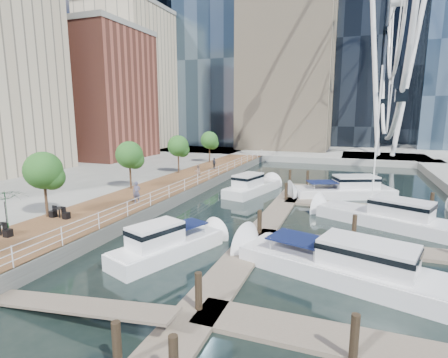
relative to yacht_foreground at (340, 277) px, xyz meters
name	(u,v)px	position (x,y,z in m)	size (l,w,h in m)	color
ground	(160,280)	(-8.37, -3.41, 0.00)	(520.00, 520.00, 0.00)	black
boardwalk	(158,193)	(-17.37, 11.59, 0.50)	(6.00, 60.00, 1.00)	brown
seawall	(186,196)	(-14.37, 11.59, 0.50)	(0.25, 60.00, 1.00)	#595954
land_far	(324,138)	(-8.37, 98.59, 0.50)	(200.00, 114.00, 1.00)	gray
pier	(385,159)	(5.63, 48.59, 0.50)	(14.00, 12.00, 1.00)	gray
railing	(185,185)	(-14.47, 11.59, 1.52)	(0.10, 60.00, 1.05)	white
floating_docks	(338,228)	(-0.40, 6.57, 0.49)	(16.00, 34.00, 2.60)	#6D6051
midrise_condos	(50,77)	(-41.94, 23.41, 13.42)	(19.00, 67.00, 28.00)	#BCAD8E
ferris_wheel	(398,1)	(5.63, 48.59, 25.92)	(5.80, 45.60, 47.80)	white
street_trees	(129,155)	(-19.77, 10.59, 4.29)	(2.60, 42.60, 4.60)	#3F2B1C
yacht_foreground	(340,277)	(0.00, 0.00, 0.00)	(3.03, 11.30, 2.15)	silver
pedestrian_near	(137,192)	(-16.03, 6.06, 1.88)	(0.65, 0.42, 1.77)	#4C4C65
pedestrian_mid	(198,171)	(-16.06, 18.09, 1.76)	(0.74, 0.58, 1.53)	gray
pedestrian_far	(214,163)	(-16.72, 24.81, 1.75)	(0.88, 0.37, 1.50)	#363A44
moored_yachts	(362,229)	(1.21, 8.59, 0.00)	(23.21, 36.55, 11.50)	silver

